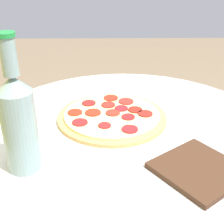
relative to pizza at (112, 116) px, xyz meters
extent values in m
cylinder|color=silver|center=(-0.05, -0.04, -0.02)|extent=(0.81, 0.81, 0.02)
cylinder|color=tan|center=(0.00, 0.00, 0.00)|extent=(0.30, 0.30, 0.01)
cylinder|color=beige|center=(0.00, 0.00, 0.00)|extent=(0.26, 0.26, 0.01)
cylinder|color=maroon|center=(0.02, -0.07, 0.01)|extent=(0.04, 0.04, 0.00)
cylinder|color=maroon|center=(-0.07, 0.02, 0.01)|extent=(0.03, 0.03, 0.00)
cylinder|color=maroon|center=(-0.03, -0.04, 0.01)|extent=(0.04, 0.04, 0.00)
cylinder|color=maroon|center=(0.05, 0.01, 0.01)|extent=(0.04, 0.04, 0.00)
cylinder|color=maroon|center=(0.00, 0.10, 0.01)|extent=(0.04, 0.04, 0.00)
cylinder|color=maroon|center=(0.00, 0.05, 0.01)|extent=(0.04, 0.04, 0.00)
cylinder|color=maroon|center=(0.06, 0.07, 0.01)|extent=(0.04, 0.04, 0.00)
cylinder|color=maroon|center=(-0.01, -0.09, 0.01)|extent=(0.04, 0.04, 0.00)
cylinder|color=maroon|center=(0.03, -0.03, 0.01)|extent=(0.04, 0.04, 0.00)
cylinder|color=maroon|center=(-0.09, -0.04, 0.01)|extent=(0.04, 0.04, 0.00)
cylinder|color=maroon|center=(0.07, -0.04, 0.01)|extent=(0.04, 0.04, 0.00)
cylinder|color=maroon|center=(0.00, 0.00, 0.01)|extent=(0.04, 0.04, 0.00)
cylinder|color=maroon|center=(0.10, 0.00, 0.01)|extent=(0.04, 0.04, 0.00)
cylinder|color=maroon|center=(-0.06, 0.08, 0.01)|extent=(0.04, 0.04, 0.00)
cylinder|color=gray|center=(-0.21, 0.19, 0.08)|extent=(0.07, 0.07, 0.17)
cone|color=gray|center=(-0.21, 0.19, 0.18)|extent=(0.07, 0.07, 0.03)
cylinder|color=gray|center=(-0.21, 0.19, 0.23)|extent=(0.03, 0.03, 0.07)
cylinder|color=#1E8438|center=(-0.21, 0.19, 0.27)|extent=(0.03, 0.03, 0.01)
cube|color=#422819|center=(-0.24, -0.18, 0.00)|extent=(0.22, 0.22, 0.01)
camera|label=1|loc=(-0.76, 0.01, 0.40)|focal=50.00mm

